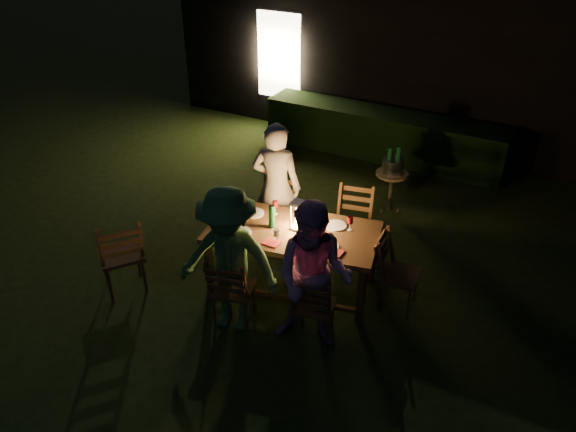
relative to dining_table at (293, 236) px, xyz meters
The scene contains 29 objects.
garden_envelope 6.49m from the dining_table, 88.76° to the left, with size 40.00×40.00×3.20m.
dining_table is the anchor object (origin of this frame).
chair_near_left 0.99m from the dining_table, 108.43° to the right, with size 0.53×0.55×0.97m.
chair_near_right 1.00m from the dining_table, 47.83° to the right, with size 0.49×0.51×0.91m.
chair_far_left 0.99m from the dining_table, 132.11° to the left, with size 0.51×0.54×0.97m.
chair_far_right 1.04m from the dining_table, 66.32° to the left, with size 0.54×0.56×1.00m.
chair_end 1.31m from the dining_table, 11.95° to the left, with size 0.48×0.45×0.95m.
chair_spare 2.02m from the dining_table, 150.05° to the right, with size 0.71×0.70×1.08m.
person_house_side 0.95m from the dining_table, 130.58° to the left, with size 0.63×0.42×1.74m, color beige.
person_opp_right 0.94m from the dining_table, 49.42° to the right, with size 0.81×0.63×1.67m, color #B179A4.
person_opp_left 0.94m from the dining_table, 106.93° to the right, with size 1.10×0.63×1.70m, color #3D7138.
lantern 0.25m from the dining_table, 56.83° to the left, with size 0.16×0.16×0.35m.
plate_far_left 0.60m from the dining_table, behind, with size 0.25×0.25×0.01m, color white.
plate_near_left 0.60m from the dining_table, 146.37° to the right, with size 0.25×0.25×0.01m, color white.
plate_far_right 0.51m from the dining_table, 37.88° to the left, with size 0.25×0.25×0.01m, color white.
plate_near_right 0.51m from the dining_table, 14.23° to the right, with size 0.25×0.25×0.01m, color white.
wineglass_a 0.44m from the dining_table, 148.80° to the left, with size 0.06×0.06×0.18m, color #59070F, non-canonical shape.
wineglass_b 0.75m from the dining_table, 158.71° to the right, with size 0.06×0.06×0.18m, color #59070F, non-canonical shape.
wineglass_c 0.44m from the dining_table, 31.20° to the right, with size 0.06×0.06×0.18m, color #59070F, non-canonical shape.
wineglass_d 0.67m from the dining_table, 28.02° to the left, with size 0.06×0.06×0.18m, color #59070F, non-canonical shape.
wineglass_e 0.36m from the dining_table, 96.61° to the right, with size 0.06×0.06×0.18m, color silver, non-canonical shape.
bottle_table 0.33m from the dining_table, 168.17° to the right, with size 0.07×0.07×0.28m, color #0F471E.
napkin_left 0.36m from the dining_table, 103.29° to the right, with size 0.18×0.14×0.01m, color red.
napkin_right 0.63m from the dining_table, 16.78° to the right, with size 0.18×0.14×0.01m, color red.
phone 0.69m from the dining_table, 142.35° to the right, with size 0.14×0.07×0.01m, color black.
side_table 2.31m from the dining_table, 79.59° to the left, with size 0.46×0.46×0.62m.
ice_bucket 2.30m from the dining_table, 79.59° to the left, with size 0.30×0.30×0.22m, color #A5A8AD.
bottle_bucket_a 2.25m from the dining_table, 80.66° to the left, with size 0.07×0.07×0.32m, color #0F471E.
bottle_bucket_b 2.35m from the dining_table, 78.57° to the left, with size 0.07×0.07×0.32m, color #0F471E.
Camera 1 is at (2.33, -5.03, 4.26)m, focal length 35.00 mm.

